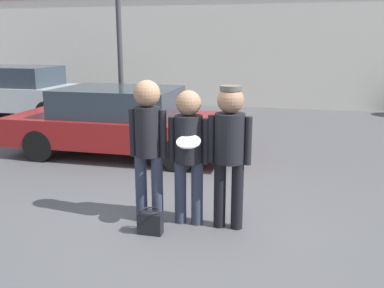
% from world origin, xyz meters
% --- Properties ---
extents(ground_plane, '(56.00, 56.00, 0.00)m').
position_xyz_m(ground_plane, '(0.00, 0.00, 0.00)').
color(ground_plane, '#4C4C4F').
extents(storefront_building, '(24.00, 0.22, 4.06)m').
position_xyz_m(storefront_building, '(0.00, 10.02, 2.06)').
color(storefront_building, silver).
rests_on(storefront_building, ground).
extents(person_left, '(0.49, 0.33, 1.84)m').
position_xyz_m(person_left, '(-0.43, -0.01, 1.11)').
color(person_left, '#2D3347').
rests_on(person_left, ground).
extents(person_middle_with_frisbee, '(0.52, 0.58, 1.73)m').
position_xyz_m(person_middle_with_frisbee, '(0.08, 0.04, 1.04)').
color(person_middle_with_frisbee, '#2D3347').
rests_on(person_middle_with_frisbee, ground).
extents(person_right, '(0.54, 0.37, 1.80)m').
position_xyz_m(person_right, '(0.60, 0.03, 1.10)').
color(person_right, black).
rests_on(person_right, ground).
extents(parked_car_near, '(4.54, 1.96, 1.37)m').
position_xyz_m(parked_car_near, '(-2.07, 3.04, 0.69)').
color(parked_car_near, maroon).
rests_on(parked_car_near, ground).
extents(parked_car_far, '(4.68, 1.95, 1.53)m').
position_xyz_m(parked_car_far, '(-6.84, 6.41, 0.77)').
color(parked_car_far, '#B7BABF').
rests_on(parked_car_far, ground).
extents(handbag, '(0.30, 0.23, 0.31)m').
position_xyz_m(handbag, '(-0.30, -0.39, 0.15)').
color(handbag, black).
rests_on(handbag, ground).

